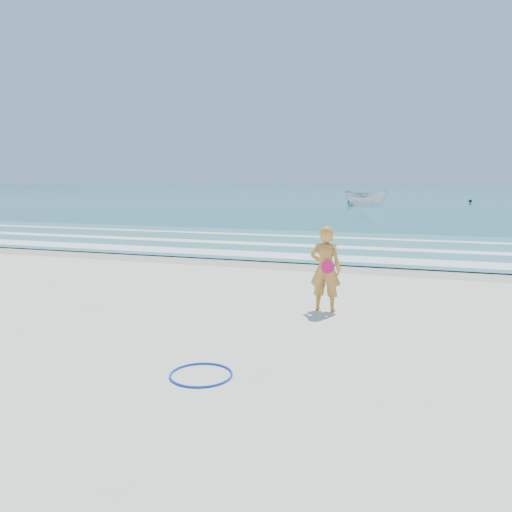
% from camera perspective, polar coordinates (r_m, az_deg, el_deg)
% --- Properties ---
extents(ground, '(400.00, 400.00, 0.00)m').
position_cam_1_polar(ground, '(8.10, -10.82, -11.03)').
color(ground, silver).
rests_on(ground, ground).
extents(wet_sand, '(400.00, 2.40, 0.00)m').
position_cam_1_polar(wet_sand, '(16.32, 4.63, -0.90)').
color(wet_sand, '#B2A893').
rests_on(wet_sand, ground).
extents(ocean, '(400.00, 190.00, 0.04)m').
position_cam_1_polar(ocean, '(111.74, 16.40, 6.97)').
color(ocean, '#19727F').
rests_on(ocean, ground).
extents(shallow, '(400.00, 10.00, 0.01)m').
position_cam_1_polar(shallow, '(21.16, 7.83, 1.37)').
color(shallow, '#59B7AD').
rests_on(shallow, ocean).
extents(foam_near, '(400.00, 1.40, 0.01)m').
position_cam_1_polar(foam_near, '(17.56, 5.63, -0.06)').
color(foam_near, white).
rests_on(foam_near, shallow).
extents(foam_mid, '(400.00, 0.90, 0.01)m').
position_cam_1_polar(foam_mid, '(20.37, 7.42, 1.12)').
color(foam_mid, white).
rests_on(foam_mid, shallow).
extents(foam_far, '(400.00, 0.60, 0.01)m').
position_cam_1_polar(foam_far, '(23.60, 8.93, 2.12)').
color(foam_far, white).
rests_on(foam_far, shallow).
extents(hoop, '(1.17, 1.17, 0.03)m').
position_cam_1_polar(hoop, '(7.21, -6.29, -13.32)').
color(hoop, '#0A36C4').
rests_on(hoop, ground).
extents(boat, '(4.80, 2.48, 1.77)m').
position_cam_1_polar(boat, '(53.06, 12.50, 6.56)').
color(boat, silver).
rests_on(boat, ocean).
extents(buoy, '(0.38, 0.38, 0.38)m').
position_cam_1_polar(buoy, '(64.93, 23.30, 5.80)').
color(buoy, black).
rests_on(buoy, ocean).
extents(woman, '(0.66, 0.45, 1.78)m').
position_cam_1_polar(woman, '(10.43, 7.94, -1.46)').
color(woman, orange).
rests_on(woman, ground).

